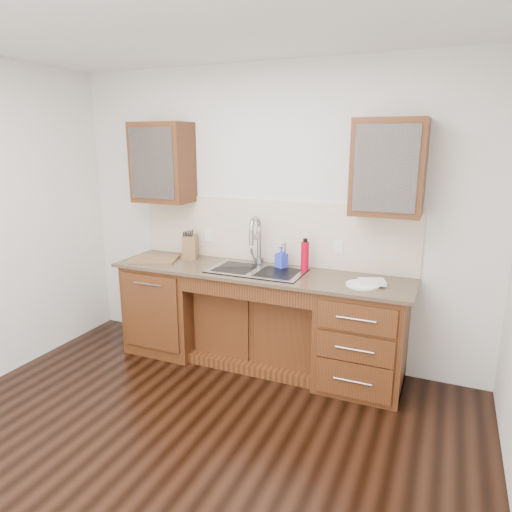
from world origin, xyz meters
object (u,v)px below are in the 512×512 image
at_px(water_bottle, 305,256).
at_px(knife_block, 190,247).
at_px(soap_bottle, 281,258).
at_px(cutting_board, 155,259).
at_px(plate, 363,285).

height_order(water_bottle, knife_block, water_bottle).
distance_m(soap_bottle, cutting_board, 1.25).
bearing_deg(plate, knife_block, 172.57).
relative_size(water_bottle, cutting_board, 0.61).
xyz_separation_m(knife_block, cutting_board, (-0.28, -0.21, -0.10)).
bearing_deg(water_bottle, cutting_board, -171.32).
relative_size(water_bottle, knife_block, 1.15).
distance_m(plate, cutting_board, 2.00).
xyz_separation_m(water_bottle, knife_block, (-1.16, -0.01, -0.02)).
height_order(water_bottle, plate, water_bottle).
relative_size(soap_bottle, knife_block, 0.88).
relative_size(plate, cutting_board, 0.62).
bearing_deg(plate, soap_bottle, 163.52).
bearing_deg(water_bottle, knife_block, -179.42).
bearing_deg(cutting_board, water_bottle, 8.68).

